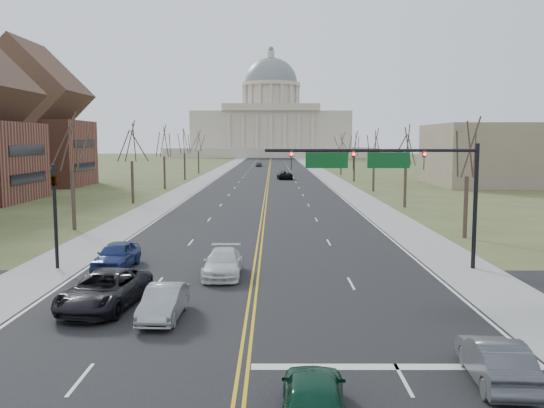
{
  "coord_description": "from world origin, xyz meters",
  "views": [
    {
      "loc": [
        0.97,
        -19.07,
        7.38
      ],
      "look_at": [
        0.89,
        20.29,
        3.0
      ],
      "focal_mm": 38.0,
      "sensor_mm": 36.0,
      "label": 1
    }
  ],
  "objects_px": {
    "signal_mast": "(387,169)",
    "car_sb_inner_second": "(223,263)",
    "car_sb_inner_lead": "(164,302)",
    "car_nb_inner_lead": "(314,396)",
    "car_nb_outer_lead": "(496,360)",
    "car_far_sb": "(259,164)",
    "car_sb_outer_lead": "(105,290)",
    "signal_left": "(55,205)",
    "car_sb_outer_second": "(116,255)",
    "car_far_nb": "(285,175)"
  },
  "relations": [
    {
      "from": "signal_mast",
      "to": "car_nb_inner_lead",
      "type": "xyz_separation_m",
      "value": [
        -5.42,
        -18.22,
        -5.02
      ]
    },
    {
      "from": "car_sb_inner_lead",
      "to": "car_sb_outer_second",
      "type": "distance_m",
      "value": 10.32
    },
    {
      "from": "car_sb_inner_lead",
      "to": "car_far_nb",
      "type": "distance_m",
      "value": 85.98
    },
    {
      "from": "car_nb_outer_lead",
      "to": "car_nb_inner_lead",
      "type": "bearing_deg",
      "value": 27.92
    },
    {
      "from": "car_sb_outer_lead",
      "to": "car_sb_inner_lead",
      "type": "bearing_deg",
      "value": -19.87
    },
    {
      "from": "signal_left",
      "to": "car_far_nb",
      "type": "bearing_deg",
      "value": 79.14
    },
    {
      "from": "car_far_sb",
      "to": "car_sb_outer_lead",
      "type": "bearing_deg",
      "value": -91.69
    },
    {
      "from": "signal_mast",
      "to": "car_sb_inner_second",
      "type": "relative_size",
      "value": 2.47
    },
    {
      "from": "car_sb_outer_lead",
      "to": "car_far_sb",
      "type": "xyz_separation_m",
      "value": [
        3.44,
        136.25,
        -0.05
      ]
    },
    {
      "from": "car_sb_inner_second",
      "to": "car_far_nb",
      "type": "distance_m",
      "value": 78.33
    },
    {
      "from": "signal_left",
      "to": "car_nb_outer_lead",
      "type": "bearing_deg",
      "value": -39.2
    },
    {
      "from": "signal_left",
      "to": "car_sb_outer_lead",
      "type": "bearing_deg",
      "value": -57.33
    },
    {
      "from": "car_nb_outer_lead",
      "to": "car_sb_inner_lead",
      "type": "distance_m",
      "value": 12.96
    },
    {
      "from": "car_sb_inner_lead",
      "to": "car_sb_outer_lead",
      "type": "xyz_separation_m",
      "value": [
        -2.89,
        1.51,
        0.13
      ]
    },
    {
      "from": "signal_left",
      "to": "car_far_sb",
      "type": "xyz_separation_m",
      "value": [
        8.49,
        128.39,
        -2.94
      ]
    },
    {
      "from": "car_sb_outer_second",
      "to": "car_far_sb",
      "type": "distance_m",
      "value": 128.56
    },
    {
      "from": "car_far_nb",
      "to": "car_sb_outer_lead",
      "type": "bearing_deg",
      "value": 79.58
    },
    {
      "from": "car_nb_outer_lead",
      "to": "car_sb_inner_lead",
      "type": "xyz_separation_m",
      "value": [
        -11.32,
        6.32,
        -0.02
      ]
    },
    {
      "from": "car_sb_inner_lead",
      "to": "car_far_nb",
      "type": "bearing_deg",
      "value": 87.5
    },
    {
      "from": "car_sb_inner_lead",
      "to": "car_nb_outer_lead",
      "type": "bearing_deg",
      "value": -27.22
    },
    {
      "from": "car_nb_inner_lead",
      "to": "car_sb_inner_second",
      "type": "xyz_separation_m",
      "value": [
        -3.79,
        16.39,
        -0.01
      ]
    },
    {
      "from": "car_nb_outer_lead",
      "to": "car_far_sb",
      "type": "relative_size",
      "value": 0.95
    },
    {
      "from": "car_sb_inner_lead",
      "to": "car_far_nb",
      "type": "height_order",
      "value": "car_far_nb"
    },
    {
      "from": "car_far_sb",
      "to": "car_sb_outer_second",
      "type": "bearing_deg",
      "value": -92.48
    },
    {
      "from": "car_nb_outer_lead",
      "to": "car_sb_inner_second",
      "type": "bearing_deg",
      "value": -51.41
    },
    {
      "from": "signal_left",
      "to": "car_far_nb",
      "type": "xyz_separation_m",
      "value": [
        14.65,
        76.34,
        -2.9
      ]
    },
    {
      "from": "signal_mast",
      "to": "signal_left",
      "type": "bearing_deg",
      "value": 180.0
    },
    {
      "from": "car_sb_inner_second",
      "to": "car_sb_inner_lead",
      "type": "bearing_deg",
      "value": -103.61
    },
    {
      "from": "car_nb_inner_lead",
      "to": "car_nb_outer_lead",
      "type": "bearing_deg",
      "value": -152.84
    },
    {
      "from": "signal_left",
      "to": "car_sb_inner_lead",
      "type": "xyz_separation_m",
      "value": [
        7.93,
        -9.37,
        -3.02
      ]
    },
    {
      "from": "car_far_nb",
      "to": "car_sb_outer_second",
      "type": "bearing_deg",
      "value": 77.76
    },
    {
      "from": "car_nb_outer_lead",
      "to": "car_sb_outer_second",
      "type": "distance_m",
      "value": 22.21
    },
    {
      "from": "car_sb_outer_lead",
      "to": "car_far_sb",
      "type": "bearing_deg",
      "value": 96.27
    },
    {
      "from": "signal_left",
      "to": "car_far_nb",
      "type": "relative_size",
      "value": 1.04
    },
    {
      "from": "signal_mast",
      "to": "car_nb_inner_lead",
      "type": "height_order",
      "value": "signal_mast"
    },
    {
      "from": "car_sb_outer_lead",
      "to": "car_far_nb",
      "type": "xyz_separation_m",
      "value": [
        9.61,
        84.21,
        -0.01
      ]
    },
    {
      "from": "car_sb_outer_second",
      "to": "car_sb_inner_second",
      "type": "bearing_deg",
      "value": -11.91
    },
    {
      "from": "signal_mast",
      "to": "car_sb_inner_second",
      "type": "distance_m",
      "value": 10.66
    },
    {
      "from": "signal_left",
      "to": "car_nb_outer_lead",
      "type": "xyz_separation_m",
      "value": [
        19.25,
        -15.7,
        -3.01
      ]
    },
    {
      "from": "car_nb_outer_lead",
      "to": "car_sb_inner_second",
      "type": "distance_m",
      "value": 16.82
    },
    {
      "from": "car_sb_inner_second",
      "to": "signal_mast",
      "type": "bearing_deg",
      "value": 11.06
    },
    {
      "from": "signal_left",
      "to": "car_nb_inner_lead",
      "type": "xyz_separation_m",
      "value": [
        13.53,
        -18.22,
        -2.98
      ]
    },
    {
      "from": "car_far_nb",
      "to": "signal_mast",
      "type": "bearing_deg",
      "value": 89.31
    },
    {
      "from": "car_nb_inner_lead",
      "to": "car_nb_outer_lead",
      "type": "height_order",
      "value": "car_nb_inner_lead"
    },
    {
      "from": "car_nb_outer_lead",
      "to": "car_sb_inner_lead",
      "type": "height_order",
      "value": "car_nb_outer_lead"
    },
    {
      "from": "signal_left",
      "to": "car_sb_outer_second",
      "type": "bearing_deg",
      "value": -1.23
    },
    {
      "from": "signal_left",
      "to": "car_sb_outer_second",
      "type": "height_order",
      "value": "signal_left"
    },
    {
      "from": "signal_mast",
      "to": "car_sb_outer_lead",
      "type": "xyz_separation_m",
      "value": [
        -13.9,
        -7.86,
        -4.94
      ]
    },
    {
      "from": "car_nb_outer_lead",
      "to": "car_far_nb",
      "type": "distance_m",
      "value": 92.15
    },
    {
      "from": "signal_mast",
      "to": "car_sb_outer_second",
      "type": "height_order",
      "value": "signal_mast"
    }
  ]
}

